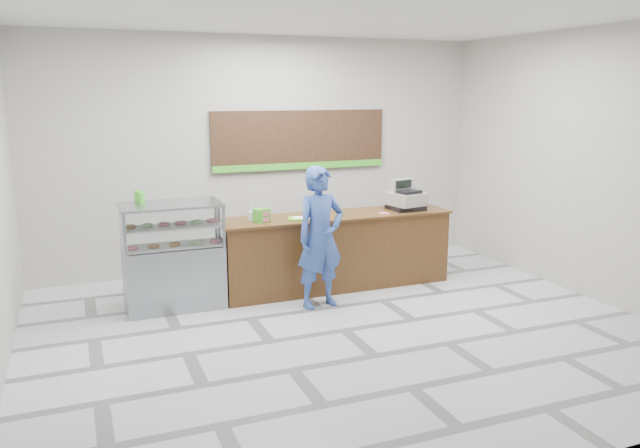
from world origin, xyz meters
name	(u,v)px	position (x,y,z in m)	size (l,w,h in m)	color
floor	(345,330)	(0.00, 0.00, 0.00)	(7.00, 7.00, 0.00)	silver
back_wall	(266,154)	(0.00, 3.00, 1.75)	(7.00, 7.00, 0.00)	#B5B0A6
ceiling	(347,10)	(0.00, 0.00, 3.50)	(7.00, 7.00, 0.00)	silver
sales_counter	(336,251)	(0.55, 1.55, 0.52)	(3.26, 0.76, 1.03)	brown
display_case	(173,255)	(-1.67, 1.55, 0.68)	(1.22, 0.72, 1.33)	gray
menu_board	(300,141)	(0.55, 2.96, 1.93)	(2.80, 0.06, 0.90)	black
cash_register	(405,198)	(1.63, 1.54, 1.19)	(0.54, 0.55, 0.42)	black
card_terminal	(409,208)	(1.65, 1.50, 1.05)	(0.08, 0.17, 0.04)	black
serving_tray	(301,218)	(0.00, 1.43, 1.04)	(0.40, 0.34, 0.02)	#5EB819
napkin_box	(259,215)	(-0.53, 1.60, 1.10)	(0.15, 0.15, 0.13)	white
straw_cup	(251,216)	(-0.64, 1.60, 1.09)	(0.08, 0.08, 0.12)	silver
promo_box	(261,215)	(-0.54, 1.46, 1.12)	(0.19, 0.13, 0.17)	green
donut_decal	(384,213)	(1.20, 1.39, 1.03)	(0.16, 0.16, 0.00)	#E7647E
green_cup_left	(138,196)	(-2.02, 1.81, 1.40)	(0.10, 0.10, 0.15)	green
green_cup_right	(141,198)	(-1.99, 1.72, 1.39)	(0.08, 0.08, 0.13)	green
customer	(320,237)	(0.06, 0.90, 0.89)	(0.65, 0.43, 1.79)	#324E9A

